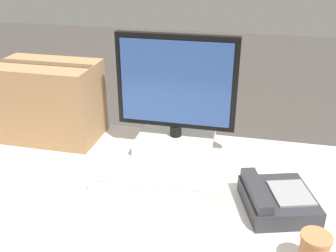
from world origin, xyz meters
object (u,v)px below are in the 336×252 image
(monitor, at_px, (176,106))
(paper_cup_right, at_px, (314,251))
(keyboard, at_px, (159,180))
(cardboard_box, at_px, (49,101))
(desk_phone, at_px, (276,199))

(monitor, height_order, paper_cup_right, monitor)
(keyboard, relative_size, cardboard_box, 1.15)
(desk_phone, distance_m, paper_cup_right, 0.23)
(monitor, xyz_separation_m, desk_phone, (0.37, -0.32, -0.14))
(keyboard, height_order, desk_phone, desk_phone)
(monitor, bearing_deg, keyboard, -90.52)
(desk_phone, bearing_deg, cardboard_box, 144.24)
(keyboard, distance_m, cardboard_box, 0.58)
(desk_phone, bearing_deg, monitor, 122.72)
(cardboard_box, bearing_deg, paper_cup_right, -28.43)
(desk_phone, relative_size, paper_cup_right, 2.76)
(keyboard, bearing_deg, monitor, 86.82)
(monitor, bearing_deg, paper_cup_right, -49.79)
(monitor, distance_m, desk_phone, 0.51)
(paper_cup_right, bearing_deg, monitor, 130.21)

